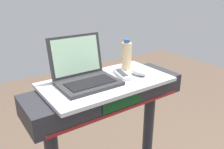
# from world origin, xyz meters

# --- Properties ---
(desk_board) EXTENTS (0.69, 0.38, 0.02)m
(desk_board) POSITION_xyz_m (0.00, 0.70, 1.14)
(desk_board) COLOR silver
(desk_board) RESTS_ON treadmill_base
(laptop) EXTENTS (0.30, 0.27, 0.24)m
(laptop) POSITION_xyz_m (-0.11, 0.74, 1.19)
(laptop) COLOR #2D2D30
(laptop) RESTS_ON desk_board
(computer_mouse) EXTENTS (0.07, 0.11, 0.03)m
(computer_mouse) POSITION_xyz_m (0.20, 0.66, 1.16)
(computer_mouse) COLOR #B2B2B7
(computer_mouse) RESTS_ON desk_board
(water_bottle) EXTENTS (0.06, 0.06, 0.19)m
(water_bottle) POSITION_xyz_m (0.20, 0.79, 1.23)
(water_bottle) COLOR beige
(water_bottle) RESTS_ON desk_board
(tv_remote) EXTENTS (0.09, 0.17, 0.02)m
(tv_remote) POSITION_xyz_m (0.10, 0.70, 1.16)
(tv_remote) COLOR silver
(tv_remote) RESTS_ON desk_board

